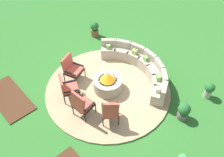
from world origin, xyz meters
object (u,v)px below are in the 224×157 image
lounge_chair_front_left (72,68)px  curved_stone_bench (140,66)px  potted_plant_0 (209,90)px  potted_plant_3 (184,111)px  lounge_chair_back_right (110,111)px  lounge_chair_front_right (67,87)px  lounge_chair_back_left (82,104)px  fire_pit (108,83)px  potted_plant_1 (95,29)px

lounge_chair_front_left → curved_stone_bench: bearing=124.3°
potted_plant_0 → potted_plant_3: 1.40m
potted_plant_3 → lounge_chair_back_right: bearing=-127.8°
potted_plant_0 → potted_plant_3: bearing=-91.5°
lounge_chair_front_right → lounge_chair_front_left: bearing=159.9°
potted_plant_0 → potted_plant_3: potted_plant_3 is taller
lounge_chair_back_left → curved_stone_bench: bearing=82.9°
fire_pit → lounge_chair_back_left: lounge_chair_back_left is taller
lounge_chair_back_right → potted_plant_0: 3.60m
curved_stone_bench → lounge_chair_front_left: (-1.43, -2.11, 0.23)m
fire_pit → lounge_chair_back_left: (0.32, -1.39, 0.28)m
fire_pit → potted_plant_0: fire_pit is taller
fire_pit → potted_plant_0: size_ratio=1.63×
lounge_chair_front_left → potted_plant_3: bearing=91.3°
fire_pit → lounge_chair_front_right: (-0.60, -1.28, 0.24)m
curved_stone_bench → potted_plant_3: curved_stone_bench is taller
fire_pit → potted_plant_3: 2.74m
lounge_chair_back_right → potted_plant_3: lounge_chair_back_right is taller
lounge_chair_back_left → potted_plant_0: 4.42m
potted_plant_0 → potted_plant_1: (-5.49, -0.63, 0.01)m
curved_stone_bench → lounge_chair_back_left: 2.89m
lounge_chair_front_right → potted_plant_3: lounge_chair_front_right is taller
lounge_chair_back_left → lounge_chair_front_right: bearing=163.2°
potted_plant_1 → potted_plant_3: potted_plant_1 is taller
lounge_chair_front_right → lounge_chair_back_right: (1.71, 0.41, 0.01)m
fire_pit → lounge_chair_back_left: bearing=-76.9°
fire_pit → lounge_chair_back_right: bearing=-38.2°
lounge_chair_front_left → lounge_chair_back_right: bearing=62.4°
lounge_chair_front_left → lounge_chair_back_right: (2.38, -0.25, 0.01)m
potted_plant_1 → lounge_chair_front_right: bearing=-53.0°
curved_stone_bench → potted_plant_1: (-3.06, 0.28, 0.01)m
fire_pit → potted_plant_1: size_ratio=1.46×
lounge_chair_back_right → potted_plant_0: lounge_chair_back_right is taller
potted_plant_0 → potted_plant_3: (-0.04, -1.40, -0.02)m
curved_stone_bench → potted_plant_0: 2.60m
lounge_chair_front_right → lounge_chair_back_left: bearing=17.9°
lounge_chair_back_left → lounge_chair_back_right: lounge_chair_back_left is taller
potted_plant_1 → lounge_chair_front_left: bearing=-55.8°
lounge_chair_back_left → lounge_chair_back_right: (0.79, 0.51, -0.03)m
curved_stone_bench → lounge_chair_back_left: bearing=-86.7°
curved_stone_bench → lounge_chair_front_right: 2.88m
lounge_chair_front_right → lounge_chair_back_left: 0.93m
curved_stone_bench → lounge_chair_front_left: lounge_chair_front_left is taller
lounge_chair_back_left → potted_plant_0: bearing=48.7°
potted_plant_1 → potted_plant_3: 5.51m
lounge_chair_back_left → potted_plant_1: 4.52m
lounge_chair_front_left → potted_plant_0: (3.86, 3.02, -0.24)m
lounge_chair_front_right → potted_plant_0: bearing=73.4°
fire_pit → potted_plant_0: (2.59, 2.40, 0.01)m
curved_stone_bench → fire_pit: bearing=-96.1°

